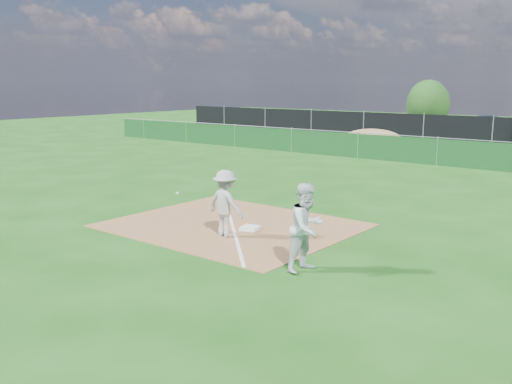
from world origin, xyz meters
TOP-DOWN VIEW (x-y plane):
  - ground at (0.00, 10.00)m, footprint 90.00×90.00m
  - infield_dirt at (0.00, 1.00)m, footprint 6.00×5.00m
  - foul_line at (0.00, 1.00)m, footprint 5.01×5.01m
  - green_fence at (0.00, 15.00)m, footprint 44.00×0.05m
  - dirt_mound at (-5.00, 18.50)m, footprint 3.38×2.60m
  - black_fence at (0.00, 23.00)m, footprint 46.00×0.04m
  - first_base at (0.67, 0.92)m, footprint 0.51×0.51m
  - play_at_first at (0.60, 0.08)m, footprint 2.44×0.65m
  - runner at (3.53, -0.79)m, footprint 0.78×0.95m
  - car_left at (-6.29, 26.88)m, footprint 4.13×1.74m
  - car_mid at (-1.30, 26.68)m, footprint 5.04×2.43m
  - tree_left at (-7.79, 32.81)m, footprint 3.26×3.26m

SIDE VIEW (x-z plane):
  - ground at x=0.00m, z-range 0.00..0.00m
  - infield_dirt at x=0.00m, z-range 0.00..0.02m
  - foul_line at x=0.00m, z-range 0.02..0.03m
  - first_base at x=0.67m, z-range 0.02..0.11m
  - dirt_mound at x=-5.00m, z-range 0.00..1.17m
  - green_fence at x=0.00m, z-range 0.00..1.20m
  - car_left at x=-6.29m, z-range 0.01..1.41m
  - car_mid at x=-1.30m, z-range 0.01..1.60m
  - play_at_first at x=0.60m, z-range 0.02..1.65m
  - runner at x=3.53m, z-range 0.00..1.78m
  - black_fence at x=0.00m, z-range 0.00..1.80m
  - tree_left at x=-7.79m, z-range 0.06..3.92m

